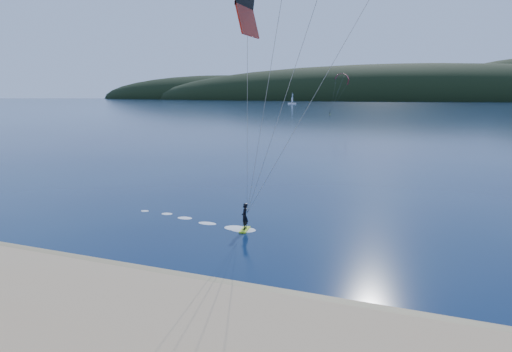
{
  "coord_description": "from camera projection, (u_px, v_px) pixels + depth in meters",
  "views": [
    {
      "loc": [
        14.24,
        -14.69,
        9.88
      ],
      "look_at": [
        4.44,
        10.0,
        5.0
      ],
      "focal_mm": 31.44,
      "sensor_mm": 36.0,
      "label": 1
    }
  ],
  "objects": [
    {
      "name": "ground",
      "position": [
        84.0,
        314.0,
        20.38
      ],
      "size": [
        1800.0,
        1800.0,
        0.0
      ],
      "primitive_type": "plane",
      "color": "#08183C",
      "rests_on": "ground"
    },
    {
      "name": "kitesurfer_far",
      "position": [
        342.0,
        81.0,
        207.53
      ],
      "size": [
        9.9,
        4.96,
        18.72
      ],
      "color": "#AFE51B",
      "rests_on": "ground"
    },
    {
      "name": "wet_sand",
      "position": [
        144.0,
        276.0,
        24.49
      ],
      "size": [
        220.0,
        2.5,
        0.1
      ],
      "color": "#998459",
      "rests_on": "ground"
    },
    {
      "name": "sailboat",
      "position": [
        292.0,
        103.0,
        434.38
      ],
      "size": [
        7.98,
        5.27,
        11.64
      ],
      "color": "white",
      "rests_on": "ground"
    },
    {
      "name": "kitesurfer_near",
      "position": [
        313.0,
        8.0,
        21.85
      ],
      "size": [
        21.9,
        10.11,
        17.81
      ],
      "color": "#AFE51B",
      "rests_on": "ground"
    },
    {
      "name": "headland",
      "position": [
        427.0,
        100.0,
        701.46
      ],
      "size": [
        1200.0,
        310.0,
        140.0
      ],
      "color": "black",
      "rests_on": "ground"
    }
  ]
}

